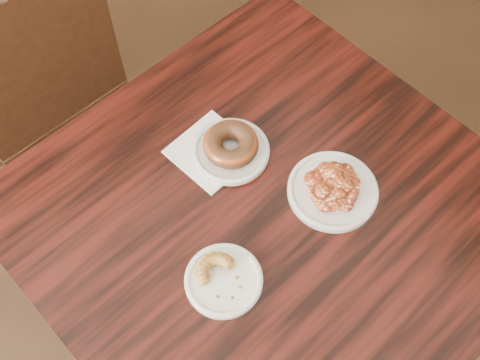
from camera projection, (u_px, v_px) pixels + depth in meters
room_walls at (209, 12)px, 0.53m from camera, size 5.02×5.02×2.80m
cafe_table at (264, 280)px, 1.48m from camera, size 1.01×1.01×0.75m
chair_far at (30, 82)px, 1.70m from camera, size 0.50×0.50×0.90m
napkin at (212, 151)px, 1.23m from camera, size 0.17×0.17×0.00m
plate_donut at (231, 151)px, 1.22m from camera, size 0.16×0.16×0.01m
plate_cruller at (224, 281)px, 1.08m from camera, size 0.14×0.14×0.01m
plate_fritter at (333, 191)px, 1.17m from camera, size 0.18×0.18×0.01m
glazed_donut at (231, 144)px, 1.19m from camera, size 0.11×0.11×0.04m
apple_fritter at (334, 185)px, 1.16m from camera, size 0.13×0.13×0.03m
cruller_fragment at (223, 277)px, 1.07m from camera, size 0.09×0.09×0.02m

